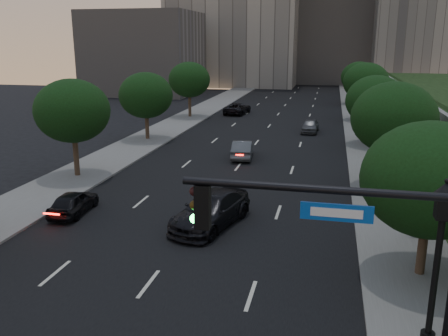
% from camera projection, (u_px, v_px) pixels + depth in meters
% --- Properties ---
extents(road_surface, '(16.00, 140.00, 0.02)m').
position_uv_depth(road_surface, '(253.00, 147.00, 41.82)').
color(road_surface, black).
rests_on(road_surface, ground).
extents(sidewalk_right, '(4.50, 140.00, 0.15)m').
position_uv_depth(sidewalk_right, '(374.00, 152.00, 39.63)').
color(sidewalk_right, slate).
rests_on(sidewalk_right, ground).
extents(sidewalk_left, '(4.50, 140.00, 0.15)m').
position_uv_depth(sidewalk_left, '(144.00, 141.00, 43.98)').
color(sidewalk_left, slate).
rests_on(sidewalk_left, ground).
extents(parapet_wall, '(0.35, 90.00, 0.70)m').
position_uv_depth(parapet_wall, '(425.00, 105.00, 35.95)').
color(parapet_wall, slate).
rests_on(parapet_wall, embankment).
extents(office_block_left, '(26.00, 20.00, 32.00)m').
position_uv_depth(office_block_left, '(236.00, 7.00, 99.06)').
color(office_block_left, gray).
rests_on(office_block_left, ground).
extents(office_block_mid, '(22.00, 18.00, 26.00)m').
position_uv_depth(office_block_mid, '(333.00, 23.00, 105.02)').
color(office_block_mid, gray).
rests_on(office_block_mid, ground).
extents(office_block_filler, '(18.00, 16.00, 14.00)m').
position_uv_depth(office_block_filler, '(144.00, 53.00, 83.21)').
color(office_block_filler, gray).
rests_on(office_block_filler, ground).
extents(tree_right_a, '(5.20, 5.20, 6.24)m').
position_uv_depth(tree_right_a, '(430.00, 180.00, 17.87)').
color(tree_right_a, '#38281C').
rests_on(tree_right_a, ground).
extents(tree_right_b, '(5.20, 5.20, 6.74)m').
position_uv_depth(tree_right_b, '(394.00, 118.00, 29.04)').
color(tree_right_b, '#38281C').
rests_on(tree_right_b, ground).
extents(tree_right_c, '(5.20, 5.20, 6.24)m').
position_uv_depth(tree_right_c, '(376.00, 101.00, 41.42)').
color(tree_right_c, '#38281C').
rests_on(tree_right_c, ground).
extents(tree_right_d, '(5.20, 5.20, 6.74)m').
position_uv_depth(tree_right_d, '(366.00, 82.00, 54.48)').
color(tree_right_d, '#38281C').
rests_on(tree_right_d, ground).
extents(tree_right_e, '(5.20, 5.20, 6.24)m').
position_uv_depth(tree_right_e, '(359.00, 77.00, 68.74)').
color(tree_right_e, '#38281C').
rests_on(tree_right_e, ground).
extents(tree_left_b, '(5.00, 5.00, 6.71)m').
position_uv_depth(tree_left_b, '(72.00, 111.00, 31.51)').
color(tree_left_b, '#38281C').
rests_on(tree_left_b, ground).
extents(tree_left_c, '(5.00, 5.00, 6.34)m').
position_uv_depth(tree_left_c, '(146.00, 95.00, 43.86)').
color(tree_left_c, '#38281C').
rests_on(tree_left_c, ground).
extents(tree_left_d, '(5.00, 5.00, 6.71)m').
position_uv_depth(tree_left_d, '(189.00, 80.00, 56.95)').
color(tree_left_d, '#38281C').
rests_on(tree_left_d, ground).
extents(traffic_signal_mast, '(5.68, 0.56, 7.00)m').
position_uv_depth(traffic_signal_mast, '(391.00, 319.00, 9.52)').
color(traffic_signal_mast, black).
rests_on(traffic_signal_mast, ground).
extents(street_lamp, '(0.64, 0.64, 5.62)m').
position_uv_depth(street_lamp, '(434.00, 282.00, 13.09)').
color(street_lamp, black).
rests_on(street_lamp, ground).
extents(sedan_near_left, '(1.77, 3.90, 1.30)m').
position_uv_depth(sedan_near_left, '(73.00, 202.00, 25.59)').
color(sedan_near_left, black).
rests_on(sedan_near_left, ground).
extents(sedan_mid_left, '(1.97, 4.51, 1.44)m').
position_uv_depth(sedan_mid_left, '(243.00, 149.00, 37.81)').
color(sedan_mid_left, '#515458').
rests_on(sedan_mid_left, ground).
extents(sedan_far_left, '(3.06, 5.49, 1.45)m').
position_uv_depth(sedan_far_left, '(237.00, 108.00, 60.65)').
color(sedan_far_left, black).
rests_on(sedan_far_left, ground).
extents(sedan_near_right, '(3.71, 6.10, 1.65)m').
position_uv_depth(sedan_near_right, '(211.00, 210.00, 23.89)').
color(sedan_near_right, black).
rests_on(sedan_near_right, ground).
extents(sedan_far_right, '(1.79, 4.11, 1.38)m').
position_uv_depth(sedan_far_right, '(310.00, 126.00, 48.46)').
color(sedan_far_right, '#525458').
rests_on(sedan_far_right, ground).
extents(pedestrian_b, '(0.87, 0.71, 1.65)m').
position_uv_depth(pedestrian_b, '(414.00, 219.00, 22.34)').
color(pedestrian_b, black).
rests_on(pedestrian_b, sidewalk_right).
extents(pedestrian_c, '(1.10, 0.95, 1.78)m').
position_uv_depth(pedestrian_c, '(411.00, 197.00, 25.26)').
color(pedestrian_c, black).
rests_on(pedestrian_c, sidewalk_right).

